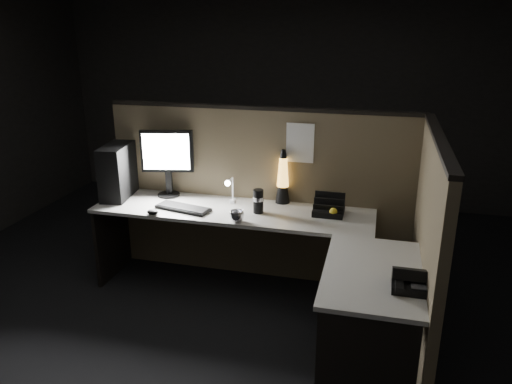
% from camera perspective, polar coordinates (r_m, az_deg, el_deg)
% --- Properties ---
extents(floor, '(6.00, 6.00, 0.00)m').
position_cam_1_polar(floor, '(3.89, -3.01, -15.44)').
color(floor, black).
rests_on(floor, ground).
extents(room_shell, '(6.00, 6.00, 6.00)m').
position_cam_1_polar(room_shell, '(3.26, -3.50, 8.78)').
color(room_shell, silver).
rests_on(room_shell, ground).
extents(partition_back, '(2.66, 0.06, 1.50)m').
position_cam_1_polar(partition_back, '(4.35, 0.42, -0.42)').
color(partition_back, brown).
rests_on(partition_back, ground).
extents(partition_right, '(0.06, 1.66, 1.50)m').
position_cam_1_polar(partition_right, '(3.49, 18.82, -6.59)').
color(partition_right, brown).
rests_on(partition_right, ground).
extents(desk, '(2.60, 1.60, 0.73)m').
position_cam_1_polar(desk, '(3.76, 0.61, -6.41)').
color(desk, beige).
rests_on(desk, ground).
extents(pc_tower, '(0.25, 0.46, 0.46)m').
position_cam_1_polar(pc_tower, '(4.48, -15.53, 2.30)').
color(pc_tower, black).
rests_on(pc_tower, desk).
extents(monitor, '(0.45, 0.19, 0.58)m').
position_cam_1_polar(monitor, '(4.39, -10.12, 4.00)').
color(monitor, black).
rests_on(monitor, desk).
extents(keyboard, '(0.48, 0.25, 0.02)m').
position_cam_1_polar(keyboard, '(4.13, -8.33, -1.84)').
color(keyboard, black).
rests_on(keyboard, desk).
extents(mouse, '(0.10, 0.07, 0.04)m').
position_cam_1_polar(mouse, '(4.07, -11.74, -2.26)').
color(mouse, black).
rests_on(mouse, desk).
extents(clip_lamp, '(0.05, 0.19, 0.24)m').
position_cam_1_polar(clip_lamp, '(4.13, -2.97, 0.27)').
color(clip_lamp, white).
rests_on(clip_lamp, desk).
extents(organizer, '(0.24, 0.21, 0.18)m').
position_cam_1_polar(organizer, '(4.03, 8.31, -1.91)').
color(organizer, black).
rests_on(organizer, desk).
extents(lava_lamp, '(0.12, 0.12, 0.46)m').
position_cam_1_polar(lava_lamp, '(4.19, 3.09, 1.27)').
color(lava_lamp, black).
rests_on(lava_lamp, desk).
extents(travel_mug, '(0.09, 0.09, 0.20)m').
position_cam_1_polar(travel_mug, '(3.99, 0.26, -1.06)').
color(travel_mug, black).
rests_on(travel_mug, desk).
extents(steel_mug, '(0.12, 0.12, 0.09)m').
position_cam_1_polar(steel_mug, '(3.83, -2.22, -2.79)').
color(steel_mug, '#BBBAC2').
rests_on(steel_mug, desk).
extents(figurine, '(0.06, 0.06, 0.06)m').
position_cam_1_polar(figurine, '(3.94, 8.83, -2.24)').
color(figurine, yellow).
rests_on(figurine, desk).
extents(pinned_paper, '(0.23, 0.00, 0.33)m').
position_cam_1_polar(pinned_paper, '(4.11, 5.05, 5.60)').
color(pinned_paper, white).
rests_on(pinned_paper, partition_back).
extents(desk_phone, '(0.21, 0.22, 0.13)m').
position_cam_1_polar(desk_phone, '(3.04, 17.19, -9.70)').
color(desk_phone, black).
rests_on(desk_phone, desk).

